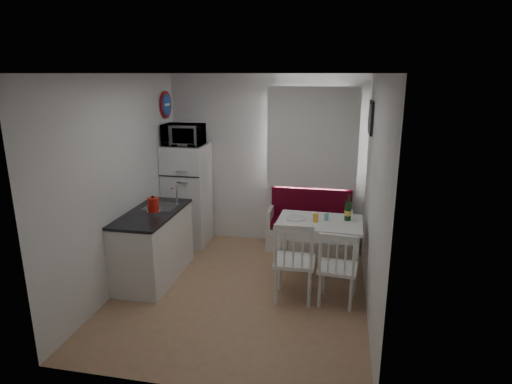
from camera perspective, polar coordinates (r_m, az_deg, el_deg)
floor at (r=5.44m, az=-1.98°, el=-13.00°), size 3.00×3.50×0.02m
ceiling at (r=4.78m, az=-2.28°, el=15.54°), size 3.00×3.50×0.02m
wall_back at (r=6.62m, az=1.39°, el=4.23°), size 3.00×0.02×2.60m
wall_front at (r=3.37m, az=-9.07°, el=-7.36°), size 3.00×0.02×2.60m
wall_left at (r=5.49m, az=-17.53°, el=1.12°), size 0.02×3.50×2.60m
wall_right at (r=4.84m, az=15.43°, el=-0.60°), size 0.02×3.50×2.60m
window at (r=6.46m, az=7.54°, el=6.73°), size 1.22×0.06×1.47m
curtain at (r=6.38m, az=7.51°, el=7.08°), size 1.35×0.02×1.50m
kitchen_counter at (r=5.75m, az=-13.46°, el=-6.81°), size 0.62×1.32×1.16m
wall_sign at (r=6.64m, az=-11.87°, el=11.34°), size 0.03×0.40×0.40m
picture_frame at (r=5.79m, az=15.03°, el=9.57°), size 0.04×0.52×0.42m
bench at (r=6.59m, az=7.16°, el=-5.01°), size 1.27×0.49×0.91m
dining_table at (r=5.51m, az=8.45°, el=-4.72°), size 1.08×0.77×0.80m
chair_left at (r=4.94m, az=5.05°, el=-8.22°), size 0.48×0.46×0.53m
chair_right at (r=4.94m, az=10.88°, el=-9.06°), size 0.47×0.45×0.49m
fridge at (r=6.72m, az=-9.12°, el=-0.36°), size 0.62×0.62×1.56m
microwave at (r=6.48m, az=-9.63°, el=7.54°), size 0.57×0.39×0.32m
kettle at (r=5.50m, az=-13.55°, el=-1.68°), size 0.17×0.17×0.22m
wine_bottle at (r=5.52m, az=12.19°, el=-2.06°), size 0.08×0.08×0.33m
drinking_glass_orange at (r=5.42m, az=7.95°, el=-3.45°), size 0.06×0.06×0.11m
drinking_glass_blue at (r=5.51m, az=9.37°, el=-3.27°), size 0.05×0.05×0.09m
plate at (r=5.51m, az=5.39°, el=-3.50°), size 0.25×0.25×0.02m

